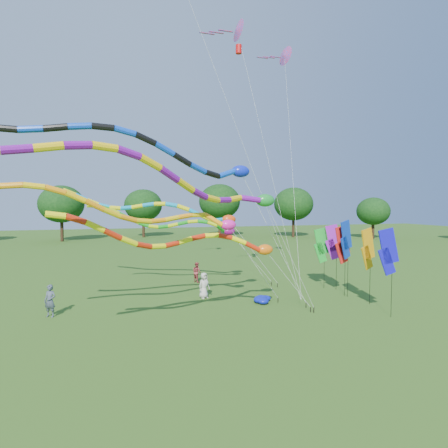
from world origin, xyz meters
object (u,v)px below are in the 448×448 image
object	(u,v)px
person_b	(50,301)
blue_nylon_heap	(270,299)
person_c	(197,272)
tube_kite_orange	(154,213)
person_a	(204,285)
tube_kite_red	(198,241)

from	to	relation	value
person_b	blue_nylon_heap	bearing A→B (deg)	24.48
blue_nylon_heap	person_b	world-z (taller)	person_b
blue_nylon_heap	person_c	bearing A→B (deg)	112.52
tube_kite_orange	person_a	bearing A→B (deg)	36.82
tube_kite_orange	blue_nylon_heap	bearing A→B (deg)	2.52
blue_nylon_heap	person_c	xyz separation A→B (m)	(-2.94, 7.08, 0.55)
tube_kite_orange	blue_nylon_heap	size ratio (longest dim) A/B	8.99
tube_kite_red	person_a	xyz separation A→B (m)	(1.76, 6.11, -3.44)
tube_kite_red	person_c	distance (m)	11.77
person_a	person_b	world-z (taller)	person_b
tube_kite_orange	blue_nylon_heap	distance (m)	9.03
blue_nylon_heap	person_c	size ratio (longest dim) A/B	1.04
blue_nylon_heap	person_b	xyz separation A→B (m)	(-12.26, 0.67, 0.63)
person_b	person_c	size ratio (longest dim) A/B	1.11
person_c	person_a	bearing A→B (deg)	148.58
tube_kite_orange	tube_kite_red	bearing A→B (deg)	-61.03
person_a	person_b	bearing A→B (deg)	166.37
blue_nylon_heap	tube_kite_red	bearing A→B (deg)	-143.71
tube_kite_orange	person_c	bearing A→B (deg)	52.65
tube_kite_red	blue_nylon_heap	bearing A→B (deg)	24.31
tube_kite_red	person_a	size ratio (longest dim) A/B	7.73
tube_kite_red	blue_nylon_heap	world-z (taller)	tube_kite_red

